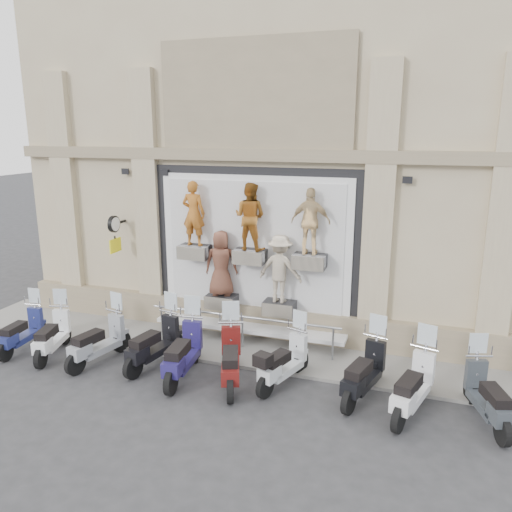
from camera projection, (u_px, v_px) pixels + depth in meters
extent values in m
plane|color=#2F2F32|center=(211.00, 387.00, 10.90)|extent=(90.00, 90.00, 0.00)
cube|color=gray|center=(244.00, 347.00, 12.82)|extent=(16.00, 2.20, 0.08)
cube|color=black|center=(255.00, 250.00, 13.02)|extent=(5.60, 0.10, 4.30)
cube|color=white|center=(254.00, 251.00, 12.97)|extent=(5.10, 0.06, 3.90)
cube|color=white|center=(253.00, 251.00, 12.93)|extent=(4.70, 0.04, 3.60)
cube|color=white|center=(250.00, 327.00, 13.14)|extent=(5.10, 0.75, 0.10)
cube|color=#28282B|center=(195.00, 252.00, 13.18)|extent=(0.80, 0.50, 0.35)
imported|color=#C56F23|center=(194.00, 213.00, 12.93)|extent=(0.62, 0.41, 1.70)
cube|color=#28282B|center=(250.00, 256.00, 12.70)|extent=(0.80, 0.50, 0.35)
imported|color=brown|center=(250.00, 217.00, 12.45)|extent=(0.91, 0.75, 1.70)
cube|color=#28282B|center=(310.00, 261.00, 12.22)|extent=(0.80, 0.50, 0.35)
imported|color=#E3C289|center=(311.00, 222.00, 11.98)|extent=(0.96, 0.42, 1.63)
cube|color=#28282B|center=(222.00, 301.00, 13.27)|extent=(0.80, 0.50, 0.35)
imported|color=brown|center=(221.00, 263.00, 13.01)|extent=(0.96, 0.75, 1.74)
cube|color=#28282B|center=(280.00, 308.00, 12.78)|extent=(0.80, 0.50, 0.35)
imported|color=beige|center=(280.00, 269.00, 12.52)|extent=(1.17, 0.73, 1.74)
cube|color=black|center=(119.00, 222.00, 13.88)|extent=(0.06, 0.56, 0.06)
cylinder|color=black|center=(114.00, 224.00, 13.63)|extent=(0.10, 0.46, 0.46)
cube|color=yellow|center=(115.00, 245.00, 13.78)|extent=(0.04, 0.50, 0.38)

